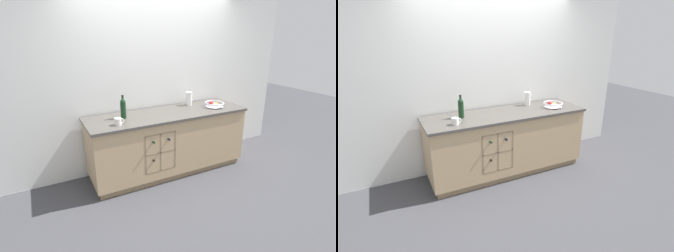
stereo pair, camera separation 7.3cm
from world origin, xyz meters
TOP-DOWN VIEW (x-y plane):
  - ground_plane at (0.00, 0.00)m, footprint 14.00×14.00m
  - back_wall at (0.00, 0.41)m, footprint 4.69×0.06m
  - kitchen_island at (-0.00, -0.00)m, footprint 2.33×0.74m
  - fruit_bowl at (0.77, -0.06)m, footprint 0.29×0.29m
  - white_pitcher at (0.48, 0.22)m, footprint 0.15×0.10m
  - ceramic_mug at (-0.78, -0.17)m, footprint 0.12×0.09m
  - standing_wine_bottle at (-0.64, 0.06)m, footprint 0.08×0.08m

SIDE VIEW (x-z plane):
  - ground_plane at x=0.00m, z-range 0.00..0.00m
  - kitchen_island at x=0.00m, z-range 0.01..0.93m
  - ceramic_mug at x=-0.78m, z-range 0.92..1.01m
  - fruit_bowl at x=0.77m, z-range 0.92..1.01m
  - white_pitcher at x=0.48m, z-range 0.92..1.13m
  - standing_wine_bottle at x=-0.64m, z-range 0.90..1.22m
  - back_wall at x=0.00m, z-range 0.00..2.55m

